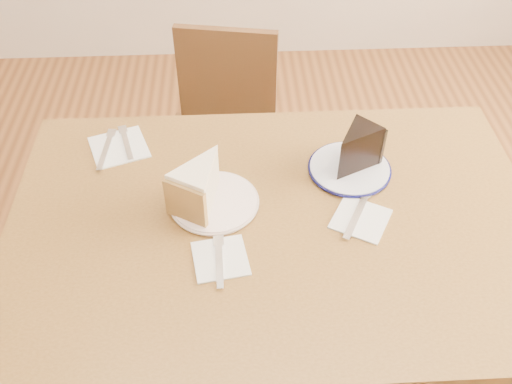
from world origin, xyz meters
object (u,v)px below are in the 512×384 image
at_px(plate_navy, 349,169).
at_px(carrot_cake, 203,183).
at_px(table, 274,248).
at_px(chocolate_cake, 353,153).
at_px(plate_cream, 214,202).
at_px(chair_far, 223,142).

relative_size(plate_navy, carrot_cake, 1.40).
bearing_deg(table, chocolate_cake, 37.57).
height_order(table, carrot_cake, carrot_cake).
xyz_separation_m(plate_cream, chocolate_cake, (0.33, 0.09, 0.05)).
distance_m(table, plate_cream, 0.18).
height_order(chair_far, carrot_cake, carrot_cake).
height_order(plate_cream, carrot_cake, carrot_cake).
distance_m(carrot_cake, chocolate_cake, 0.36).
bearing_deg(plate_navy, plate_cream, -163.32).
relative_size(table, plate_cream, 6.12).
height_order(table, chair_far, chair_far).
relative_size(chair_far, plate_navy, 4.16).
height_order(chair_far, plate_cream, chair_far).
relative_size(table, carrot_cake, 8.71).
bearing_deg(carrot_cake, plate_cream, 8.92).
xyz_separation_m(chair_far, plate_cream, (-0.01, -0.60, 0.31)).
xyz_separation_m(table, carrot_cake, (-0.16, 0.06, 0.16)).
height_order(table, chocolate_cake, chocolate_cake).
bearing_deg(carrot_cake, chair_far, 116.99).
height_order(carrot_cake, chocolate_cake, chocolate_cake).
bearing_deg(chocolate_cake, chair_far, -12.43).
distance_m(table, chocolate_cake, 0.29).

